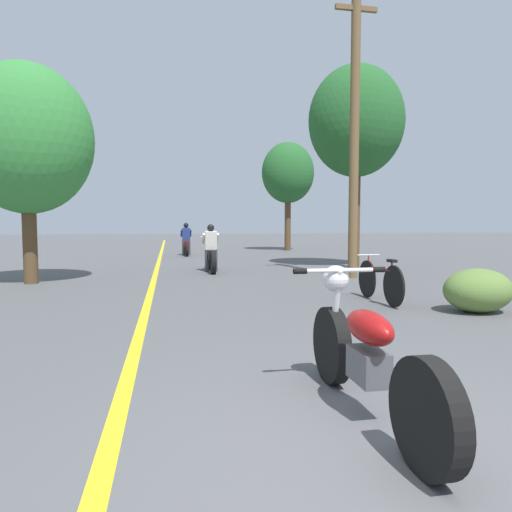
# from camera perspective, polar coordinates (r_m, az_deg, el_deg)

# --- Properties ---
(ground_plane) EXTENTS (120.00, 120.00, 0.00)m
(ground_plane) POSITION_cam_1_polar(r_m,az_deg,el_deg) (2.94, 19.01, -24.81)
(ground_plane) COLOR #515154
(lane_stripe_center) EXTENTS (0.14, 48.00, 0.01)m
(lane_stripe_center) POSITION_cam_1_polar(r_m,az_deg,el_deg) (15.08, -12.23, -1.35)
(lane_stripe_center) COLOR yellow
(lane_stripe_center) RESTS_ON ground
(utility_pole) EXTENTS (1.10, 0.24, 7.38)m
(utility_pole) POSITION_cam_1_polar(r_m,az_deg,el_deg) (12.30, 12.20, 15.13)
(utility_pole) COLOR brown
(utility_pole) RESTS_ON ground
(roadside_tree_right_near) EXTENTS (3.02, 2.72, 6.35)m
(roadside_tree_right_near) POSITION_cam_1_polar(r_m,az_deg,el_deg) (15.22, 12.43, 16.02)
(roadside_tree_right_near) COLOR #513A23
(roadside_tree_right_near) RESTS_ON ground
(roadside_tree_right_far) EXTENTS (2.73, 2.45, 5.60)m
(roadside_tree_right_far) POSITION_cam_1_polar(r_m,az_deg,el_deg) (24.05, 4.01, 10.26)
(roadside_tree_right_far) COLOR #513A23
(roadside_tree_right_far) RESTS_ON ground
(roadside_tree_left) EXTENTS (3.00, 2.70, 5.08)m
(roadside_tree_left) POSITION_cam_1_polar(r_m,az_deg,el_deg) (12.04, -26.78, 12.86)
(roadside_tree_left) COLOR #513A23
(roadside_tree_left) RESTS_ON ground
(roadside_bush) EXTENTS (1.10, 0.88, 0.70)m
(roadside_bush) POSITION_cam_1_polar(r_m,az_deg,el_deg) (8.06, 25.99, -3.89)
(roadside_bush) COLOR #5B7A38
(roadside_bush) RESTS_ON ground
(motorcycle_foreground) EXTENTS (0.80, 2.20, 1.05)m
(motorcycle_foreground) POSITION_cam_1_polar(r_m,az_deg,el_deg) (3.50, 13.48, -11.81)
(motorcycle_foreground) COLOR black
(motorcycle_foreground) RESTS_ON ground
(motorcycle_rider_lead) EXTENTS (0.50, 2.06, 1.39)m
(motorcycle_rider_lead) POSITION_cam_1_polar(r_m,az_deg,el_deg) (13.42, -5.65, 0.28)
(motorcycle_rider_lead) COLOR black
(motorcycle_rider_lead) RESTS_ON ground
(motorcycle_rider_far) EXTENTS (0.50, 2.12, 1.44)m
(motorcycle_rider_far) POSITION_cam_1_polar(r_m,az_deg,el_deg) (20.39, -8.72, 1.60)
(motorcycle_rider_far) COLOR black
(motorcycle_rider_far) RESTS_ON ground
(bicycle_parked) EXTENTS (0.44, 1.76, 0.83)m
(bicycle_parked) POSITION_cam_1_polar(r_m,az_deg,el_deg) (8.49, 15.21, -3.02)
(bicycle_parked) COLOR black
(bicycle_parked) RESTS_ON ground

